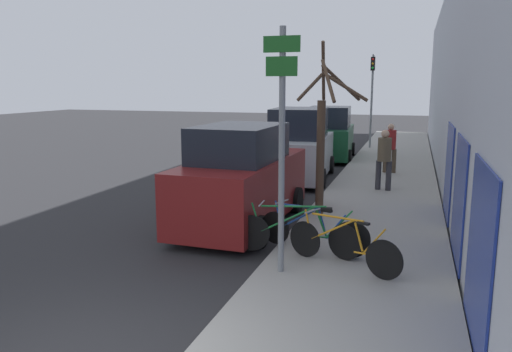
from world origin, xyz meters
The scene contains 14 objects.
ground_plane centered at (0.00, 11.20, 0.00)m, with size 80.00×80.00×0.00m, color #28282B.
sidewalk_curb centered at (2.60, 14.00, 0.07)m, with size 3.20×32.00×0.15m.
building_facade centered at (4.35, 13.91, 3.23)m, with size 0.23×32.00×6.50m.
signpost centered at (1.41, 3.46, 2.32)m, with size 0.58×0.12×3.95m.
bicycle_0 centered at (2.36, 3.95, 0.53)m, with size 2.03×0.98×0.90m.
bicycle_1 centered at (1.54, 4.41, 0.55)m, with size 2.50×0.44×0.93m.
bicycle_2 centered at (1.64, 4.60, 0.53)m, with size 2.03×0.80×0.88m.
parked_car_0 centered at (-0.29, 6.41, 1.07)m, with size 2.12×4.74×2.33m.
parked_car_1 centered at (-0.29, 12.35, 1.10)m, with size 2.30×4.67×2.44m.
parked_car_2 centered at (-0.11, 17.41, 1.03)m, with size 2.31×4.31×2.28m.
pedestrian_near centered at (2.62, 10.70, 1.18)m, with size 0.46×0.39×1.78m.
pedestrian_far centered at (2.64, 13.82, 1.15)m, with size 0.45×0.38×1.72m.
street_tree centered at (1.37, 7.46, 1.99)m, with size 1.63×1.90×4.05m.
traffic_light centered at (1.35, 20.87, 3.03)m, with size 0.20×0.30×4.50m.
Camera 1 is at (3.42, -4.18, 3.21)m, focal length 35.00 mm.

